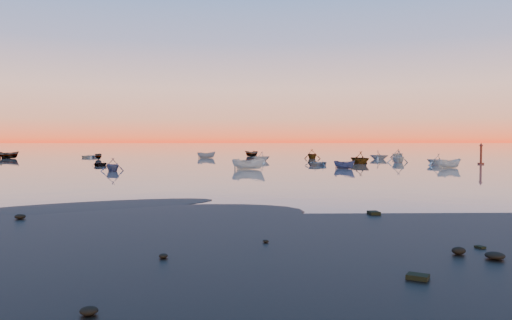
{
  "coord_description": "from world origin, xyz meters",
  "views": [
    {
      "loc": [
        0.88,
        -28.36,
        3.91
      ],
      "look_at": [
        2.39,
        28.0,
        1.47
      ],
      "focal_mm": 35.0,
      "sensor_mm": 36.0,
      "label": 1
    }
  ],
  "objects": [
    {
      "name": "mud_lobes",
      "position": [
        0.0,
        -1.0,
        0.01
      ],
      "size": [
        140.0,
        6.0,
        0.07
      ],
      "primitive_type": null,
      "color": "black",
      "rests_on": "ground"
    },
    {
      "name": "boat_near_right",
      "position": [
        29.45,
        43.93,
        0.0
      ],
      "size": [
        3.95,
        3.4,
        1.28
      ],
      "primitive_type": "imported",
      "rotation": [
        0.0,
        0.0,
        3.73
      ],
      "color": "#BCBBB7",
      "rests_on": "ground"
    },
    {
      "name": "channel_marker",
      "position": [
        37.04,
        46.22,
        1.33
      ],
      "size": [
        0.95,
        0.95,
        3.37
      ],
      "color": "#4E1A10",
      "rests_on": "ground"
    },
    {
      "name": "boat_near_center",
      "position": [
        28.05,
        36.38,
        0.0
      ],
      "size": [
        2.49,
        3.88,
        1.24
      ],
      "primitive_type": "imported",
      "rotation": [
        0.0,
        0.0,
        1.86
      ],
      "color": "#BCBBB7",
      "rests_on": "ground"
    },
    {
      "name": "ground",
      "position": [
        0.0,
        100.0,
        0.0
      ],
      "size": [
        600.0,
        600.0,
        0.0
      ],
      "primitive_type": "plane",
      "color": "#695F58",
      "rests_on": "ground"
    },
    {
      "name": "moored_fleet",
      "position": [
        0.0,
        53.0,
        0.0
      ],
      "size": [
        124.0,
        58.0,
        1.2
      ],
      "primitive_type": null,
      "color": "#BCBBB7",
      "rests_on": "ground"
    }
  ]
}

